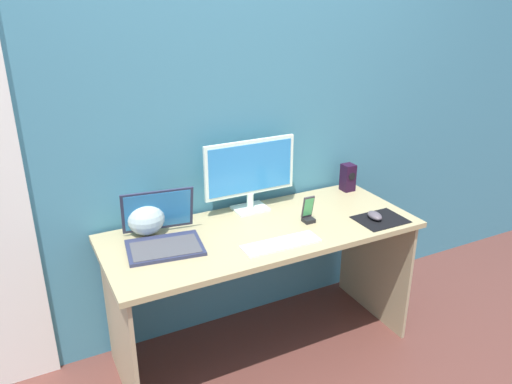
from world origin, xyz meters
The scene contains 11 objects.
ground_plane centered at (0.00, 0.00, 0.00)m, with size 8.00×8.00×0.00m, color brown.
wall_back centered at (0.00, 0.36, 1.25)m, with size 6.00×0.04×2.50m, color teal.
desk centered at (0.00, 0.00, 0.58)m, with size 1.56×0.63×0.72m.
monitor centered at (0.05, 0.23, 0.94)m, with size 0.51×0.14×0.39m.
speaker_right centered at (0.68, 0.23, 0.80)m, with size 0.07×0.08×0.16m.
laptop centered at (-0.49, 0.07, 0.77)m, with size 0.38×0.36×0.24m.
fishbowl centered at (-0.52, 0.21, 0.81)m, with size 0.19×0.19×0.19m, color silver.
keyboard_external centered at (0.00, -0.19, 0.73)m, with size 0.37×0.12×0.01m, color white.
mousepad centered at (0.59, -0.18, 0.72)m, with size 0.25×0.20×0.00m, color black.
mouse centered at (0.57, -0.17, 0.74)m, with size 0.06×0.10×0.04m, color #554B54.
phone_in_dock centered at (0.25, -0.03, 0.77)m, with size 0.06×0.05×0.14m.
Camera 1 is at (-1.05, -1.99, 1.84)m, focal length 35.46 mm.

